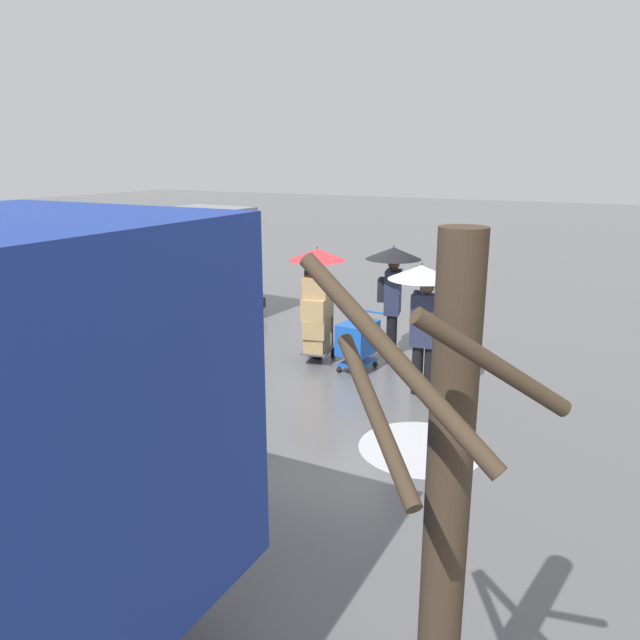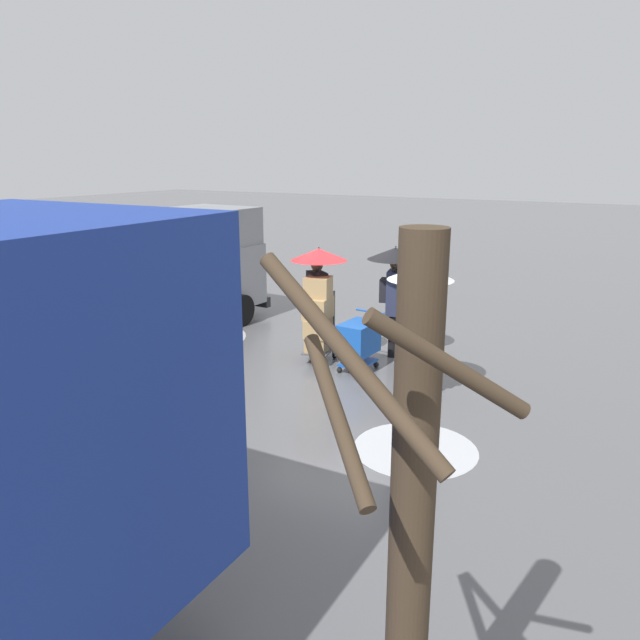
{
  "view_description": "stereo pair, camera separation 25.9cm",
  "coord_description": "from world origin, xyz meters",
  "px_view_note": "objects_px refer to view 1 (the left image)",
  "views": [
    {
      "loc": [
        -4.87,
        9.91,
        3.73
      ],
      "look_at": [
        -0.2,
        1.12,
        1.05
      ],
      "focal_mm": 34.19,
      "sensor_mm": 36.0,
      "label": 1
    },
    {
      "loc": [
        -5.09,
        9.79,
        3.73
      ],
      "look_at": [
        -0.2,
        1.12,
        1.05
      ],
      "focal_mm": 34.19,
      "sensor_mm": 36.0,
      "label": 2
    }
  ],
  "objects_px": {
    "bare_tree_near": "(442,532)",
    "pedestrian_white_side": "(316,276)",
    "cargo_van_parked_right": "(159,281)",
    "shopping_cart_vendor": "(358,340)",
    "pedestrian_pink_side": "(423,300)",
    "hand_dolly_boxes": "(317,316)",
    "pedestrian_black_side": "(393,276)"
  },
  "relations": [
    {
      "from": "bare_tree_near",
      "to": "pedestrian_white_side",
      "type": "bearing_deg",
      "value": -57.11
    },
    {
      "from": "cargo_van_parked_right",
      "to": "shopping_cart_vendor",
      "type": "bearing_deg",
      "value": 178.87
    },
    {
      "from": "shopping_cart_vendor",
      "to": "pedestrian_white_side",
      "type": "xyz_separation_m",
      "value": [
        0.97,
        -0.24,
        1.02
      ]
    },
    {
      "from": "pedestrian_pink_side",
      "to": "pedestrian_white_side",
      "type": "distance_m",
      "value": 2.47
    },
    {
      "from": "pedestrian_pink_side",
      "to": "hand_dolly_boxes",
      "type": "bearing_deg",
      "value": -15.62
    },
    {
      "from": "pedestrian_black_side",
      "to": "shopping_cart_vendor",
      "type": "bearing_deg",
      "value": 78.19
    },
    {
      "from": "pedestrian_pink_side",
      "to": "pedestrian_black_side",
      "type": "distance_m",
      "value": 1.99
    },
    {
      "from": "shopping_cart_vendor",
      "to": "bare_tree_near",
      "type": "bearing_deg",
      "value": 117.74
    },
    {
      "from": "hand_dolly_boxes",
      "to": "pedestrian_pink_side",
      "type": "bearing_deg",
      "value": 164.38
    },
    {
      "from": "hand_dolly_boxes",
      "to": "shopping_cart_vendor",
      "type": "bearing_deg",
      "value": 176.69
    },
    {
      "from": "cargo_van_parked_right",
      "to": "shopping_cart_vendor",
      "type": "height_order",
      "value": "cargo_van_parked_right"
    },
    {
      "from": "cargo_van_parked_right",
      "to": "pedestrian_black_side",
      "type": "height_order",
      "value": "cargo_van_parked_right"
    },
    {
      "from": "pedestrian_pink_side",
      "to": "pedestrian_white_side",
      "type": "height_order",
      "value": "same"
    },
    {
      "from": "cargo_van_parked_right",
      "to": "pedestrian_white_side",
      "type": "distance_m",
      "value": 3.75
    },
    {
      "from": "bare_tree_near",
      "to": "pedestrian_black_side",
      "type": "bearing_deg",
      "value": -66.91
    },
    {
      "from": "pedestrian_pink_side",
      "to": "pedestrian_white_side",
      "type": "bearing_deg",
      "value": -19.22
    },
    {
      "from": "bare_tree_near",
      "to": "shopping_cart_vendor",
      "type": "bearing_deg",
      "value": -62.26
    },
    {
      "from": "shopping_cart_vendor",
      "to": "pedestrian_black_side",
      "type": "height_order",
      "value": "pedestrian_black_side"
    },
    {
      "from": "cargo_van_parked_right",
      "to": "pedestrian_black_side",
      "type": "distance_m",
      "value": 5.02
    },
    {
      "from": "cargo_van_parked_right",
      "to": "pedestrian_white_side",
      "type": "bearing_deg",
      "value": -177.7
    },
    {
      "from": "bare_tree_near",
      "to": "cargo_van_parked_right",
      "type": "bearing_deg",
      "value": -39.6
    },
    {
      "from": "cargo_van_parked_right",
      "to": "hand_dolly_boxes",
      "type": "distance_m",
      "value": 3.85
    },
    {
      "from": "hand_dolly_boxes",
      "to": "pedestrian_black_side",
      "type": "height_order",
      "value": "pedestrian_black_side"
    },
    {
      "from": "pedestrian_pink_side",
      "to": "pedestrian_black_side",
      "type": "relative_size",
      "value": 1.0
    },
    {
      "from": "pedestrian_white_side",
      "to": "hand_dolly_boxes",
      "type": "bearing_deg",
      "value": 120.23
    },
    {
      "from": "shopping_cart_vendor",
      "to": "pedestrian_white_side",
      "type": "bearing_deg",
      "value": -14.05
    },
    {
      "from": "shopping_cart_vendor",
      "to": "pedestrian_pink_side",
      "type": "height_order",
      "value": "pedestrian_pink_side"
    },
    {
      "from": "cargo_van_parked_right",
      "to": "hand_dolly_boxes",
      "type": "bearing_deg",
      "value": 179.36
    },
    {
      "from": "cargo_van_parked_right",
      "to": "pedestrian_pink_side",
      "type": "relative_size",
      "value": 2.53
    },
    {
      "from": "shopping_cart_vendor",
      "to": "bare_tree_near",
      "type": "xyz_separation_m",
      "value": [
        -3.53,
        6.71,
        1.24
      ]
    },
    {
      "from": "pedestrian_black_side",
      "to": "pedestrian_white_side",
      "type": "bearing_deg",
      "value": 34.3
    },
    {
      "from": "pedestrian_pink_side",
      "to": "pedestrian_white_side",
      "type": "xyz_separation_m",
      "value": [
        2.34,
        -0.81,
        0.01
      ]
    }
  ]
}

